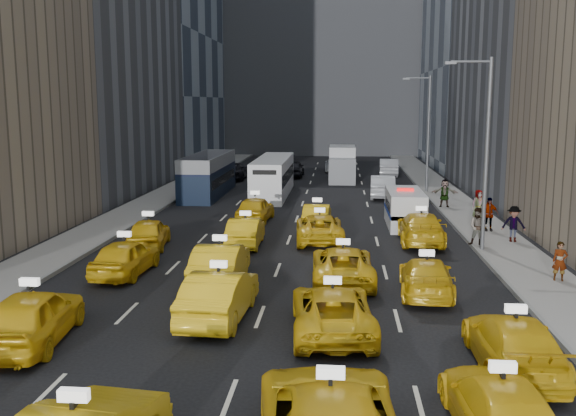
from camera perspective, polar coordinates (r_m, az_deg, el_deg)
name	(u,v)px	position (r m, az deg, el deg)	size (l,w,h in m)	color
ground	(252,339)	(19.62, -3.25, -11.51)	(160.00, 160.00, 0.00)	black
sidewalk_west	(151,203)	(45.61, -12.06, 0.45)	(3.00, 90.00, 0.15)	gray
sidewalk_east	(458,207)	(44.41, 14.88, 0.11)	(3.00, 90.00, 0.15)	gray
curb_west	(172,203)	(45.22, -10.30, 0.45)	(0.15, 90.00, 0.18)	slate
curb_east	(436,206)	(44.18, 13.03, 0.15)	(0.15, 90.00, 0.18)	slate
building_backdrop	(323,5)	(91.12, 3.13, 17.58)	(30.00, 12.00, 40.00)	slate
streetlight_near	(484,148)	(30.94, 17.05, 5.13)	(2.15, 0.22, 9.00)	#595B60
streetlight_far	(427,130)	(50.63, 12.24, 6.83)	(2.15, 0.22, 9.00)	#595B60
taxi_3	(500,407)	(14.74, 18.36, -16.47)	(1.91, 4.69, 1.36)	gold
taxi_4	(32,317)	(20.34, -21.81, -8.96)	(1.95, 4.86, 1.65)	gold
taxi_5	(219,295)	(21.12, -6.13, -7.69)	(1.72, 4.92, 1.62)	gold
taxi_6	(332,310)	(19.87, 3.97, -9.03)	(2.40, 5.20, 1.44)	gold
taxi_7	(514,343)	(18.24, 19.43, -11.27)	(2.03, 5.00, 1.45)	gold
taxi_8	(125,257)	(27.07, -14.27, -4.26)	(1.76, 4.37, 1.49)	gold
taxi_9	(220,264)	(25.01, -6.04, -4.97)	(1.73, 4.95, 1.63)	gold
taxi_10	(343,265)	(25.30, 4.89, -5.04)	(2.34, 5.08, 1.41)	gold
taxi_11	(426,277)	(24.20, 12.17, -5.97)	(1.88, 4.62, 1.34)	gold
taxi_12	(149,233)	(31.82, -12.28, -2.18)	(1.73, 4.30, 1.46)	gold
taxi_13	(246,232)	(31.56, -3.79, -2.12)	(1.50, 4.30, 1.42)	gold
taxi_14	(320,228)	(32.53, 2.82, -1.78)	(2.32, 5.03, 1.40)	gold
taxi_15	(421,228)	(32.84, 11.72, -1.74)	(2.15, 5.30, 1.54)	gold
taxi_16	(255,209)	(38.03, -2.94, -0.07)	(1.77, 4.41, 1.50)	gold
taxi_17	(317,215)	(36.22, 2.60, -0.67)	(1.43, 4.09, 1.35)	gold
nypd_van	(405,209)	(37.05, 10.34, -0.09)	(2.46, 5.26, 2.19)	silver
double_decker	(208,175)	(49.01, -7.10, 2.90)	(3.73, 10.76, 3.07)	black
city_bus	(273,177)	(48.57, -1.34, 2.78)	(2.86, 11.15, 2.85)	white
box_truck	(342,164)	(57.87, 4.84, 3.91)	(2.57, 6.79, 3.07)	silver
misc_car_0	(382,186)	(48.12, 8.39, 1.93)	(1.76, 5.04, 1.66)	#B7BAC0
misc_car_1	(233,171)	(59.14, -4.87, 3.31)	(2.53, 5.48, 1.52)	black
misc_car_2	(335,165)	(65.60, 4.18, 3.86)	(1.95, 4.81, 1.40)	gray
misc_car_3	(293,169)	(60.72, 0.48, 3.53)	(1.88, 4.68, 1.59)	black
misc_car_4	(389,167)	(62.62, 8.95, 3.62)	(1.74, 4.98, 1.64)	#9D9FA5
pedestrian_0	(560,261)	(27.00, 23.02, -4.38)	(0.56, 0.37, 1.54)	gray
pedestrian_1	(478,227)	(32.15, 16.57, -1.61)	(0.90, 0.49, 1.85)	gray
pedestrian_2	(514,224)	(33.64, 19.43, -1.34)	(1.15, 0.48, 1.78)	gray
pedestrian_3	(489,214)	(36.04, 17.40, -0.53)	(1.06, 0.48, 1.82)	gray
pedestrian_4	(478,204)	(39.87, 16.57, 0.35)	(0.83, 0.45, 1.70)	gray
pedestrian_5	(445,193)	(43.53, 13.75, 1.30)	(1.71, 0.49, 1.84)	gray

